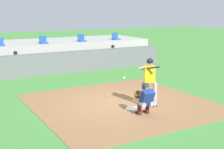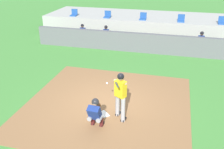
% 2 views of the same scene
% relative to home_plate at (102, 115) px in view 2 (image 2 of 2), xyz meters
% --- Properties ---
extents(ground_plane, '(80.00, 80.00, 0.00)m').
position_rel_home_plate_xyz_m(ground_plane, '(0.00, 0.80, -0.02)').
color(ground_plane, '#428438').
extents(dirt_infield, '(6.40, 6.40, 0.01)m').
position_rel_home_plate_xyz_m(dirt_infield, '(0.00, 0.80, -0.02)').
color(dirt_infield, olive).
rests_on(dirt_infield, ground).
extents(home_plate, '(0.62, 0.62, 0.02)m').
position_rel_home_plate_xyz_m(home_plate, '(0.00, 0.00, 0.00)').
color(home_plate, white).
rests_on(home_plate, dirt_infield).
extents(batter_at_plate, '(0.56, 0.90, 1.80)m').
position_rel_home_plate_xyz_m(batter_at_plate, '(0.69, -0.02, 1.01)').
color(batter_at_plate, '#99999E').
rests_on(batter_at_plate, ground).
extents(catcher_crouched, '(0.50, 1.74, 1.13)m').
position_rel_home_plate_xyz_m(catcher_crouched, '(0.00, -0.73, 0.59)').
color(catcher_crouched, gray).
rests_on(catcher_crouched, ground).
extents(dugout_wall, '(13.00, 0.30, 1.20)m').
position_rel_home_plate_xyz_m(dugout_wall, '(0.00, 7.30, 0.58)').
color(dugout_wall, '#59595E').
rests_on(dugout_wall, ground).
extents(dugout_bench, '(11.80, 0.44, 0.45)m').
position_rel_home_plate_xyz_m(dugout_bench, '(0.00, 8.30, 0.20)').
color(dugout_bench, olive).
rests_on(dugout_bench, ground).
extents(dugout_player_0, '(0.49, 0.70, 1.30)m').
position_rel_home_plate_xyz_m(dugout_player_0, '(-3.84, 8.14, 0.65)').
color(dugout_player_0, '#939399').
rests_on(dugout_player_0, ground).
extents(dugout_player_1, '(0.49, 0.70, 1.30)m').
position_rel_home_plate_xyz_m(dugout_player_1, '(-2.17, 8.14, 0.65)').
color(dugout_player_1, '#939399').
rests_on(dugout_player_1, ground).
extents(dugout_player_2, '(0.49, 0.70, 1.30)m').
position_rel_home_plate_xyz_m(dugout_player_2, '(3.89, 8.14, 0.65)').
color(dugout_player_2, '#939399').
rests_on(dugout_player_2, ground).
extents(stands_platform, '(15.00, 4.40, 1.40)m').
position_rel_home_plate_xyz_m(stands_platform, '(0.00, 11.70, 0.68)').
color(stands_platform, '#9E9E99').
rests_on(stands_platform, ground).
extents(stadium_seat_0, '(0.46, 0.46, 0.48)m').
position_rel_home_plate_xyz_m(stadium_seat_0, '(-5.20, 10.18, 1.51)').
color(stadium_seat_0, '#1E478C').
rests_on(stadium_seat_0, stands_platform).
extents(stadium_seat_1, '(0.46, 0.46, 0.48)m').
position_rel_home_plate_xyz_m(stadium_seat_1, '(-2.60, 10.18, 1.51)').
color(stadium_seat_1, '#1E478C').
rests_on(stadium_seat_1, stands_platform).
extents(stadium_seat_2, '(0.46, 0.46, 0.48)m').
position_rel_home_plate_xyz_m(stadium_seat_2, '(0.00, 10.18, 1.51)').
color(stadium_seat_2, '#1E478C').
rests_on(stadium_seat_2, stands_platform).
extents(stadium_seat_3, '(0.46, 0.46, 0.48)m').
position_rel_home_plate_xyz_m(stadium_seat_3, '(2.60, 10.18, 1.51)').
color(stadium_seat_3, '#1E478C').
rests_on(stadium_seat_3, stands_platform).
extents(stadium_seat_4, '(0.46, 0.46, 0.48)m').
position_rel_home_plate_xyz_m(stadium_seat_4, '(5.20, 10.18, 1.51)').
color(stadium_seat_4, '#1E478C').
rests_on(stadium_seat_4, stands_platform).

